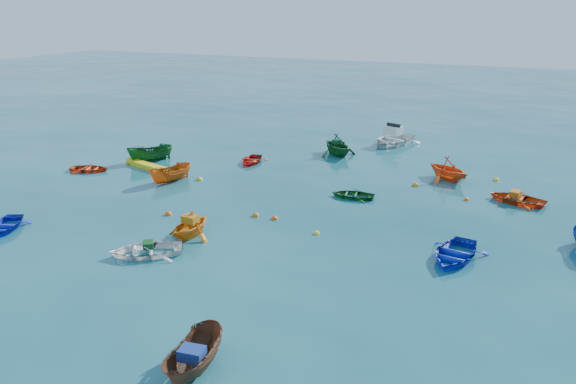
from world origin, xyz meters
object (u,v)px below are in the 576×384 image
at_px(dinghy_blue_sw, 2,231).
at_px(motorboat_white, 392,144).
at_px(dinghy_white_near, 147,255).
at_px(dinghy_blue_se, 454,259).
at_px(kayak_yellow, 149,169).

xyz_separation_m(dinghy_blue_sw, motorboat_white, (13.22, 24.23, 0.00)).
bearing_deg(dinghy_blue_sw, dinghy_white_near, -19.50).
height_order(dinghy_blue_se, kayak_yellow, dinghy_blue_se).
height_order(dinghy_white_near, motorboat_white, motorboat_white).
bearing_deg(dinghy_blue_se, motorboat_white, 119.57).
bearing_deg(dinghy_blue_sw, kayak_yellow, 66.38).
bearing_deg(dinghy_blue_sw, dinghy_blue_se, -8.40).
bearing_deg(dinghy_blue_se, dinghy_blue_sw, -156.17).
height_order(dinghy_blue_sw, motorboat_white, motorboat_white).
bearing_deg(dinghy_blue_se, dinghy_white_near, -149.46).
distance_m(dinghy_blue_sw, dinghy_white_near, 7.99).
distance_m(dinghy_blue_sw, motorboat_white, 27.60).
xyz_separation_m(dinghy_white_near, motorboat_white, (5.25, 23.74, 0.00)).
height_order(dinghy_blue_sw, dinghy_blue_se, dinghy_blue_se).
relative_size(dinghy_blue_se, kayak_yellow, 0.83).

